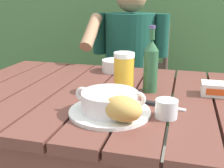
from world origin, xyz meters
TOP-DOWN VIEW (x-y plane):
  - dining_table at (-0.00, 0.00)m, footprint 1.36×0.88m
  - hedge_backdrop at (0.33, 1.66)m, footprint 4.07×0.91m
  - chair_near_diner at (-0.08, 0.87)m, footprint 0.45×0.43m
  - person_eating at (-0.08, 0.68)m, footprint 0.48×0.47m
  - serving_plate at (0.04, -0.21)m, footprint 0.27×0.27m
  - soup_bowl at (0.04, -0.21)m, footprint 0.24×0.19m
  - bread_roll at (0.10, -0.27)m, footprint 0.15×0.13m
  - beer_glass at (0.04, 0.02)m, footprint 0.08×0.08m
  - beer_bottle at (0.14, 0.06)m, footprint 0.06×0.06m
  - water_glass_small at (0.22, -0.19)m, footprint 0.07×0.07m
  - butter_tub at (0.39, 0.07)m, footprint 0.11×0.08m
  - table_knife at (0.19, -0.10)m, footprint 0.15×0.06m
  - diner_bowl at (-0.08, 0.34)m, footprint 0.14×0.14m

SIDE VIEW (x-z plane):
  - chair_near_diner at x=-0.08m, z-range 0.00..0.95m
  - dining_table at x=0.00m, z-range 0.28..1.03m
  - person_eating at x=-0.08m, z-range 0.11..1.34m
  - table_knife at x=0.19m, z-range 0.75..0.76m
  - serving_plate at x=0.04m, z-range 0.75..0.76m
  - butter_tub at x=0.39m, z-range 0.75..0.80m
  - water_glass_small at x=0.22m, z-range 0.75..0.81m
  - diner_bowl at x=-0.08m, z-range 0.75..0.81m
  - soup_bowl at x=0.04m, z-range 0.76..0.83m
  - bread_roll at x=0.10m, z-range 0.76..0.84m
  - beer_glass at x=0.04m, z-range 0.75..0.91m
  - beer_bottle at x=0.14m, z-range 0.73..0.99m
  - hedge_backdrop at x=0.33m, z-range -0.11..2.06m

